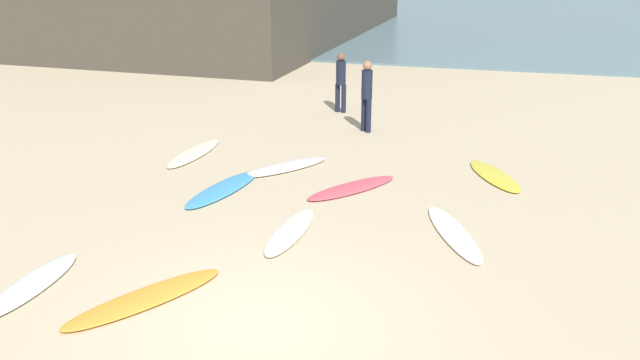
{
  "coord_description": "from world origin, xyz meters",
  "views": [
    {
      "loc": [
        2.71,
        -6.8,
        4.62
      ],
      "look_at": [
        -0.49,
        4.66,
        0.3
      ],
      "focal_mm": 36.5,
      "sensor_mm": 36.0,
      "label": 1
    }
  ],
  "objects_px": {
    "surfboard_1": "(454,233)",
    "surfboard_7": "(145,298)",
    "surfboard_2": "(352,188)",
    "beachgoer_far": "(264,45)",
    "surfboard_0": "(290,231)",
    "beachgoer_near": "(341,80)",
    "surfboard_5": "(286,167)",
    "beachgoer_mid": "(367,92)",
    "surfboard_4": "(32,284)",
    "surfboard_6": "(494,176)",
    "surfboard_3": "(223,189)",
    "surfboard_8": "(194,153)"
  },
  "relations": [
    {
      "from": "surfboard_1",
      "to": "surfboard_7",
      "type": "distance_m",
      "value": 5.14
    },
    {
      "from": "surfboard_2",
      "to": "surfboard_7",
      "type": "bearing_deg",
      "value": -73.17
    },
    {
      "from": "surfboard_1",
      "to": "beachgoer_far",
      "type": "relative_size",
      "value": 1.42
    },
    {
      "from": "surfboard_0",
      "to": "beachgoer_near",
      "type": "xyz_separation_m",
      "value": [
        -1.23,
        8.49,
        0.91
      ]
    },
    {
      "from": "surfboard_5",
      "to": "beachgoer_mid",
      "type": "relative_size",
      "value": 1.17
    },
    {
      "from": "surfboard_7",
      "to": "surfboard_4",
      "type": "bearing_deg",
      "value": -145.4
    },
    {
      "from": "surfboard_6",
      "to": "surfboard_7",
      "type": "bearing_deg",
      "value": -151.18
    },
    {
      "from": "beachgoer_mid",
      "to": "surfboard_0",
      "type": "bearing_deg",
      "value": 131.03
    },
    {
      "from": "surfboard_3",
      "to": "surfboard_0",
      "type": "bearing_deg",
      "value": 151.34
    },
    {
      "from": "surfboard_0",
      "to": "surfboard_3",
      "type": "bearing_deg",
      "value": 142.04
    },
    {
      "from": "surfboard_1",
      "to": "surfboard_3",
      "type": "height_order",
      "value": "surfboard_3"
    },
    {
      "from": "surfboard_0",
      "to": "beachgoer_mid",
      "type": "height_order",
      "value": "beachgoer_mid"
    },
    {
      "from": "beachgoer_near",
      "to": "beachgoer_far",
      "type": "bearing_deg",
      "value": -39.51
    },
    {
      "from": "surfboard_8",
      "to": "surfboard_2",
      "type": "bearing_deg",
      "value": 164.48
    },
    {
      "from": "surfboard_5",
      "to": "surfboard_6",
      "type": "distance_m",
      "value": 4.47
    },
    {
      "from": "surfboard_1",
      "to": "beachgoer_near",
      "type": "distance_m",
      "value": 8.77
    },
    {
      "from": "beachgoer_mid",
      "to": "surfboard_3",
      "type": "bearing_deg",
      "value": 110.27
    },
    {
      "from": "surfboard_4",
      "to": "surfboard_8",
      "type": "height_order",
      "value": "surfboard_4"
    },
    {
      "from": "surfboard_4",
      "to": "beachgoer_near",
      "type": "height_order",
      "value": "beachgoer_near"
    },
    {
      "from": "surfboard_3",
      "to": "surfboard_8",
      "type": "height_order",
      "value": "same"
    },
    {
      "from": "surfboard_3",
      "to": "beachgoer_mid",
      "type": "height_order",
      "value": "beachgoer_mid"
    },
    {
      "from": "surfboard_0",
      "to": "beachgoer_mid",
      "type": "xyz_separation_m",
      "value": [
        -0.08,
        6.63,
        1.0
      ]
    },
    {
      "from": "surfboard_0",
      "to": "surfboard_4",
      "type": "height_order",
      "value": "same"
    },
    {
      "from": "surfboard_5",
      "to": "surfboard_8",
      "type": "height_order",
      "value": "surfboard_5"
    },
    {
      "from": "surfboard_1",
      "to": "surfboard_7",
      "type": "bearing_deg",
      "value": -163.19
    },
    {
      "from": "surfboard_3",
      "to": "surfboard_7",
      "type": "bearing_deg",
      "value": 109.91
    },
    {
      "from": "surfboard_1",
      "to": "surfboard_4",
      "type": "relative_size",
      "value": 1.21
    },
    {
      "from": "surfboard_1",
      "to": "surfboard_6",
      "type": "distance_m",
      "value": 3.22
    },
    {
      "from": "surfboard_8",
      "to": "surfboard_7",
      "type": "bearing_deg",
      "value": 111.84
    },
    {
      "from": "surfboard_3",
      "to": "beachgoer_mid",
      "type": "relative_size",
      "value": 1.27
    },
    {
      "from": "surfboard_5",
      "to": "beachgoer_near",
      "type": "xyz_separation_m",
      "value": [
        -0.07,
        5.28,
        0.91
      ]
    },
    {
      "from": "surfboard_8",
      "to": "beachgoer_near",
      "type": "xyz_separation_m",
      "value": [
        2.31,
        4.9,
        0.92
      ]
    },
    {
      "from": "surfboard_2",
      "to": "surfboard_1",
      "type": "bearing_deg",
      "value": -1.0
    },
    {
      "from": "beachgoer_near",
      "to": "surfboard_7",
      "type": "bearing_deg",
      "value": 103.25
    },
    {
      "from": "surfboard_2",
      "to": "surfboard_6",
      "type": "xyz_separation_m",
      "value": [
        2.73,
        1.53,
        -0.0
      ]
    },
    {
      "from": "surfboard_2",
      "to": "beachgoer_near",
      "type": "relative_size",
      "value": 1.29
    },
    {
      "from": "surfboard_4",
      "to": "surfboard_5",
      "type": "bearing_deg",
      "value": 71.37
    },
    {
      "from": "surfboard_0",
      "to": "surfboard_2",
      "type": "height_order",
      "value": "surfboard_0"
    },
    {
      "from": "surfboard_8",
      "to": "beachgoer_mid",
      "type": "xyz_separation_m",
      "value": [
        3.46,
        3.05,
        1.01
      ]
    },
    {
      "from": "surfboard_4",
      "to": "surfboard_6",
      "type": "bearing_deg",
      "value": 45.03
    },
    {
      "from": "surfboard_2",
      "to": "surfboard_8",
      "type": "bearing_deg",
      "value": -160.62
    },
    {
      "from": "surfboard_1",
      "to": "surfboard_3",
      "type": "distance_m",
      "value": 4.69
    },
    {
      "from": "surfboard_2",
      "to": "surfboard_4",
      "type": "bearing_deg",
      "value": -88.32
    },
    {
      "from": "surfboard_4",
      "to": "surfboard_6",
      "type": "xyz_separation_m",
      "value": [
        6.26,
        6.6,
        -0.01
      ]
    },
    {
      "from": "surfboard_2",
      "to": "surfboard_5",
      "type": "xyz_separation_m",
      "value": [
        -1.69,
        0.88,
        0.01
      ]
    },
    {
      "from": "beachgoer_far",
      "to": "surfboard_7",
      "type": "bearing_deg",
      "value": -22.53
    },
    {
      "from": "surfboard_2",
      "to": "surfboard_5",
      "type": "relative_size",
      "value": 1.02
    },
    {
      "from": "surfboard_0",
      "to": "surfboard_5",
      "type": "xyz_separation_m",
      "value": [
        -1.16,
        3.21,
        -0.0
      ]
    },
    {
      "from": "surfboard_1",
      "to": "surfboard_7",
      "type": "relative_size",
      "value": 0.99
    },
    {
      "from": "surfboard_1",
      "to": "surfboard_0",
      "type": "bearing_deg",
      "value": 170.84
    }
  ]
}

